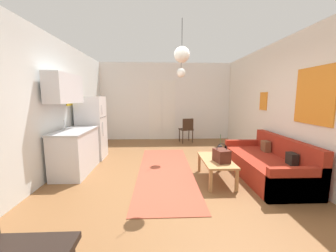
% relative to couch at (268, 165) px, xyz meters
% --- Properties ---
extents(ground_plane, '(5.31, 8.35, 0.10)m').
position_rel_couch_xyz_m(ground_plane, '(-1.90, -0.11, -0.30)').
color(ground_plane, brown).
extents(wall_back, '(4.91, 0.13, 2.79)m').
position_rel_couch_xyz_m(wall_back, '(-1.90, 3.81, 1.13)').
color(wall_back, white).
rests_on(wall_back, ground_plane).
extents(wall_right, '(0.12, 7.95, 2.79)m').
position_rel_couch_xyz_m(wall_right, '(0.50, -0.11, 1.14)').
color(wall_right, silver).
rests_on(wall_right, ground_plane).
extents(wall_left, '(0.12, 7.95, 2.79)m').
position_rel_couch_xyz_m(wall_left, '(-4.30, -0.11, 1.14)').
color(wall_left, silver).
rests_on(wall_left, ground_plane).
extents(area_rug, '(1.13, 3.44, 0.01)m').
position_rel_couch_xyz_m(area_rug, '(-2.02, 0.41, -0.25)').
color(area_rug, '#9E4733').
rests_on(area_rug, ground_plane).
extents(couch, '(0.93, 2.05, 0.79)m').
position_rel_couch_xyz_m(couch, '(0.00, 0.00, 0.00)').
color(couch, maroon).
rests_on(couch, ground_plane).
extents(coffee_table, '(0.52, 1.05, 0.42)m').
position_rel_couch_xyz_m(coffee_table, '(-1.08, -0.10, 0.11)').
color(coffee_table, '#B27F4C').
rests_on(coffee_table, ground_plane).
extents(bamboo_vase, '(0.08, 0.08, 0.46)m').
position_rel_couch_xyz_m(bamboo_vase, '(-0.98, -0.01, 0.28)').
color(bamboo_vase, '#2D2D33').
rests_on(bamboo_vase, coffee_table).
extents(handbag, '(0.28, 0.33, 0.34)m').
position_rel_couch_xyz_m(handbag, '(-1.03, -0.26, 0.28)').
color(handbag, '#512319').
rests_on(handbag, coffee_table).
extents(refrigerator, '(0.64, 0.64, 1.59)m').
position_rel_couch_xyz_m(refrigerator, '(-3.88, 1.46, 0.54)').
color(refrigerator, white).
rests_on(refrigerator, ground_plane).
extents(kitchen_counter, '(0.63, 1.26, 2.03)m').
position_rel_couch_xyz_m(kitchen_counter, '(-3.93, 0.45, 0.50)').
color(kitchen_counter, silver).
rests_on(kitchen_counter, ground_plane).
extents(accent_chair, '(0.50, 0.49, 0.85)m').
position_rel_couch_xyz_m(accent_chair, '(-1.20, 3.14, 0.24)').
color(accent_chair, '#382619').
rests_on(accent_chair, ground_plane).
extents(pendant_lamp_near, '(0.25, 0.25, 0.67)m').
position_rel_couch_xyz_m(pendant_lamp_near, '(-1.78, -0.43, 1.99)').
color(pendant_lamp_near, black).
extents(pendant_lamp_far, '(0.23, 0.23, 0.72)m').
position_rel_couch_xyz_m(pendant_lamp_far, '(-1.58, 1.60, 1.93)').
color(pendant_lamp_far, black).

